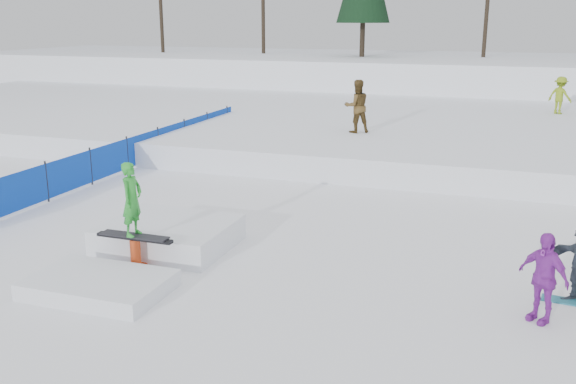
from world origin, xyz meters
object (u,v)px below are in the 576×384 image
(walker_olive, at_px, (357,106))
(spectator_purple, at_px, (543,277))
(safety_fence, at_px, (127,153))
(walker_ygreen, at_px, (560,95))
(jib_rail_feature, at_px, (151,244))

(walker_olive, xyz_separation_m, spectator_purple, (5.80, -11.67, -0.97))
(safety_fence, distance_m, spectator_purple, 13.91)
(walker_ygreen, xyz_separation_m, jib_rail_feature, (-8.49, -18.50, -1.27))
(walker_ygreen, bearing_deg, spectator_purple, 117.41)
(safety_fence, bearing_deg, spectator_purple, -29.72)
(walker_olive, xyz_separation_m, jib_rail_feature, (-1.52, -11.30, -1.42))
(walker_ygreen, distance_m, jib_rail_feature, 20.40)
(spectator_purple, xyz_separation_m, jib_rail_feature, (-7.32, 0.37, -0.44))
(safety_fence, relative_size, spectator_purple, 10.70)
(safety_fence, bearing_deg, walker_olive, 37.28)
(spectator_purple, bearing_deg, walker_olive, 153.06)
(safety_fence, height_order, walker_olive, walker_olive)
(walker_olive, height_order, spectator_purple, walker_olive)
(walker_ygreen, bearing_deg, jib_rail_feature, 96.30)
(spectator_purple, height_order, jib_rail_feature, jib_rail_feature)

